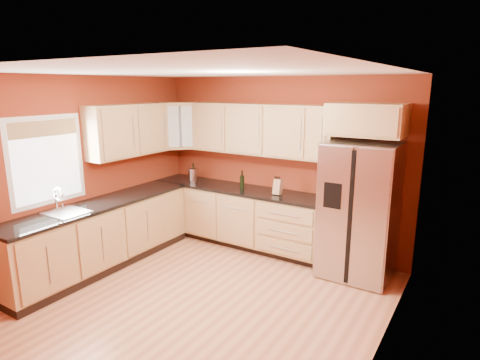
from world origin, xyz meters
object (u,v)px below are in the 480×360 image
object	(u,v)px
refrigerator	(359,210)
wine_bottle_a	(242,180)
knife_block	(278,187)
canister_left	(192,174)
soap_dispenser	(321,193)

from	to	relation	value
refrigerator	wine_bottle_a	bearing A→B (deg)	179.63
refrigerator	knife_block	world-z (taller)	refrigerator
wine_bottle_a	knife_block	distance (m)	0.59
refrigerator	wine_bottle_a	size ratio (longest dim) A/B	6.05
canister_left	wine_bottle_a	world-z (taller)	wine_bottle_a
wine_bottle_a	soap_dispenser	bearing A→B (deg)	3.56
refrigerator	soap_dispenser	world-z (taller)	refrigerator
knife_block	soap_dispenser	size ratio (longest dim) A/B	1.06
refrigerator	soap_dispenser	size ratio (longest dim) A/B	8.50
wine_bottle_a	knife_block	world-z (taller)	wine_bottle_a
refrigerator	canister_left	world-z (taller)	refrigerator
refrigerator	soap_dispenser	distance (m)	0.57
canister_left	knife_block	xyz separation A→B (m)	(1.65, -0.07, 0.01)
knife_block	canister_left	bearing A→B (deg)	179.75
canister_left	soap_dispenser	world-z (taller)	soap_dispenser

